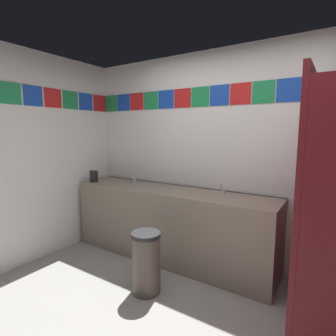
# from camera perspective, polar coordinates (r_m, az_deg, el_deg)

# --- Properties ---
(wall_back) EXTENTS (4.20, 0.09, 2.53)m
(wall_back) POSITION_cam_1_polar(r_m,az_deg,el_deg) (3.19, 15.05, 1.95)
(wall_back) COLOR white
(wall_back) RESTS_ON ground_plane
(wall_side) EXTENTS (0.09, 3.09, 2.53)m
(wall_side) POSITION_cam_1_polar(r_m,az_deg,el_deg) (3.44, -32.16, 1.42)
(wall_side) COLOR white
(wall_side) RESTS_ON ground_plane
(vanity_counter) EXTENTS (2.60, 0.59, 0.88)m
(vanity_counter) POSITION_cam_1_polar(r_m,az_deg,el_deg) (3.39, 0.28, -11.74)
(vanity_counter) COLOR gray
(vanity_counter) RESTS_ON ground_plane
(faucet_left) EXTENTS (0.04, 0.10, 0.14)m
(faucet_left) POSITION_cam_1_polar(r_m,az_deg,el_deg) (3.71, -7.47, -2.30)
(faucet_left) COLOR silver
(faucet_left) RESTS_ON vanity_counter
(faucet_right) EXTENTS (0.04, 0.10, 0.14)m
(faucet_right) POSITION_cam_1_polar(r_m,az_deg,el_deg) (3.04, 11.61, -4.64)
(faucet_right) COLOR silver
(faucet_right) RESTS_ON vanity_counter
(soap_dispenser) EXTENTS (0.09, 0.09, 0.16)m
(soap_dispenser) POSITION_cam_1_polar(r_m,az_deg,el_deg) (3.85, -15.63, -1.73)
(soap_dispenser) COLOR black
(soap_dispenser) RESTS_ON vanity_counter
(stall_divider) EXTENTS (0.92, 1.33, 1.97)m
(stall_divider) POSITION_cam_1_polar(r_m,az_deg,el_deg) (2.15, 31.68, -9.52)
(stall_divider) COLOR maroon
(stall_divider) RESTS_ON ground_plane
(trash_bin) EXTENTS (0.29, 0.29, 0.62)m
(trash_bin) POSITION_cam_1_polar(r_m,az_deg,el_deg) (2.78, -4.72, -19.54)
(trash_bin) COLOR brown
(trash_bin) RESTS_ON ground_plane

